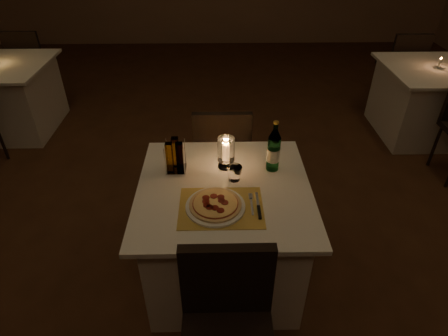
{
  "coord_description": "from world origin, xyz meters",
  "views": [
    {
      "loc": [
        -0.02,
        -1.91,
        2.07
      ],
      "look_at": [
        0.02,
        -0.2,
        0.86
      ],
      "focal_mm": 30.0,
      "sensor_mm": 36.0,
      "label": 1
    }
  ],
  "objects_px": {
    "pizza": "(215,204)",
    "main_table": "(224,233)",
    "water_bottle": "(274,151)",
    "plate": "(215,206)",
    "tumbler": "(234,173)",
    "hurricane_candle": "(226,150)",
    "chair_near": "(227,319)",
    "chair_far": "(222,149)",
    "neighbor_table_right": "(427,102)",
    "neighbor_table_left": "(8,97)"
  },
  "relations": [
    {
      "from": "tumbler",
      "to": "neighbor_table_right",
      "type": "bearing_deg",
      "value": 40.53
    },
    {
      "from": "pizza",
      "to": "chair_near",
      "type": "bearing_deg",
      "value": -84.63
    },
    {
      "from": "pizza",
      "to": "water_bottle",
      "type": "xyz_separation_m",
      "value": [
        0.35,
        0.36,
        0.1
      ]
    },
    {
      "from": "neighbor_table_left",
      "to": "neighbor_table_right",
      "type": "relative_size",
      "value": 1.0
    },
    {
      "from": "main_table",
      "to": "chair_near",
      "type": "xyz_separation_m",
      "value": [
        0.0,
        -0.71,
        0.18
      ]
    },
    {
      "from": "neighbor_table_right",
      "to": "chair_far",
      "type": "bearing_deg",
      "value": -151.8
    },
    {
      "from": "chair_near",
      "to": "neighbor_table_left",
      "type": "xyz_separation_m",
      "value": [
        -2.29,
        2.79,
        -0.18
      ]
    },
    {
      "from": "plate",
      "to": "neighbor_table_left",
      "type": "relative_size",
      "value": 0.32
    },
    {
      "from": "plate",
      "to": "water_bottle",
      "type": "relative_size",
      "value": 0.98
    },
    {
      "from": "chair_far",
      "to": "neighbor_table_right",
      "type": "xyz_separation_m",
      "value": [
        2.18,
        1.17,
        -0.18
      ]
    },
    {
      "from": "hurricane_candle",
      "to": "neighbor_table_right",
      "type": "xyz_separation_m",
      "value": [
        2.16,
        1.67,
        -0.48
      ]
    },
    {
      "from": "main_table",
      "to": "hurricane_candle",
      "type": "height_order",
      "value": "hurricane_candle"
    },
    {
      "from": "tumbler",
      "to": "water_bottle",
      "type": "bearing_deg",
      "value": 23.59
    },
    {
      "from": "hurricane_candle",
      "to": "chair_near",
      "type": "bearing_deg",
      "value": -91.0
    },
    {
      "from": "chair_near",
      "to": "chair_far",
      "type": "distance_m",
      "value": 1.43
    },
    {
      "from": "pizza",
      "to": "hurricane_candle",
      "type": "xyz_separation_m",
      "value": [
        0.07,
        0.39,
        0.09
      ]
    },
    {
      "from": "water_bottle",
      "to": "hurricane_candle",
      "type": "height_order",
      "value": "water_bottle"
    },
    {
      "from": "chair_far",
      "to": "hurricane_candle",
      "type": "xyz_separation_m",
      "value": [
        0.02,
        -0.51,
        0.31
      ]
    },
    {
      "from": "tumbler",
      "to": "hurricane_candle",
      "type": "distance_m",
      "value": 0.16
    },
    {
      "from": "pizza",
      "to": "main_table",
      "type": "bearing_deg",
      "value": 74.42
    },
    {
      "from": "pizza",
      "to": "tumbler",
      "type": "distance_m",
      "value": 0.28
    },
    {
      "from": "chair_near",
      "to": "neighbor_table_right",
      "type": "distance_m",
      "value": 3.39
    },
    {
      "from": "chair_near",
      "to": "neighbor_table_right",
      "type": "xyz_separation_m",
      "value": [
        2.18,
        2.6,
        -0.18
      ]
    },
    {
      "from": "plate",
      "to": "tumbler",
      "type": "bearing_deg",
      "value": 66.28
    },
    {
      "from": "chair_near",
      "to": "water_bottle",
      "type": "height_order",
      "value": "water_bottle"
    },
    {
      "from": "plate",
      "to": "neighbor_table_right",
      "type": "bearing_deg",
      "value": 42.8
    },
    {
      "from": "tumbler",
      "to": "water_bottle",
      "type": "height_order",
      "value": "water_bottle"
    },
    {
      "from": "plate",
      "to": "hurricane_candle",
      "type": "relative_size",
      "value": 1.6
    },
    {
      "from": "chair_far",
      "to": "plate",
      "type": "bearing_deg",
      "value": -93.2
    },
    {
      "from": "main_table",
      "to": "water_bottle",
      "type": "xyz_separation_m",
      "value": [
        0.3,
        0.18,
        0.5
      ]
    },
    {
      "from": "main_table",
      "to": "water_bottle",
      "type": "height_order",
      "value": "water_bottle"
    },
    {
      "from": "hurricane_candle",
      "to": "tumbler",
      "type": "bearing_deg",
      "value": -71.52
    },
    {
      "from": "pizza",
      "to": "neighbor_table_right",
      "type": "distance_m",
      "value": 3.06
    },
    {
      "from": "tumbler",
      "to": "neighbor_table_right",
      "type": "xyz_separation_m",
      "value": [
        2.12,
        1.81,
        -0.41
      ]
    },
    {
      "from": "plate",
      "to": "tumbler",
      "type": "xyz_separation_m",
      "value": [
        0.11,
        0.25,
        0.03
      ]
    },
    {
      "from": "hurricane_candle",
      "to": "neighbor_table_left",
      "type": "relative_size",
      "value": 0.2
    },
    {
      "from": "neighbor_table_right",
      "to": "chair_near",
      "type": "bearing_deg",
      "value": -129.98
    },
    {
      "from": "plate",
      "to": "neighbor_table_left",
      "type": "distance_m",
      "value": 3.2
    },
    {
      "from": "tumbler",
      "to": "water_bottle",
      "type": "distance_m",
      "value": 0.27
    },
    {
      "from": "plate",
      "to": "chair_far",
      "type": "bearing_deg",
      "value": 86.8
    },
    {
      "from": "pizza",
      "to": "neighbor_table_left",
      "type": "height_order",
      "value": "pizza"
    },
    {
      "from": "chair_near",
      "to": "tumbler",
      "type": "distance_m",
      "value": 0.82
    },
    {
      "from": "main_table",
      "to": "tumbler",
      "type": "height_order",
      "value": "tumbler"
    },
    {
      "from": "chair_near",
      "to": "tumbler",
      "type": "height_order",
      "value": "chair_near"
    },
    {
      "from": "chair_near",
      "to": "chair_far",
      "type": "height_order",
      "value": "same"
    },
    {
      "from": "pizza",
      "to": "neighbor_table_right",
      "type": "bearing_deg",
      "value": 42.79
    },
    {
      "from": "water_bottle",
      "to": "tumbler",
      "type": "bearing_deg",
      "value": -156.41
    },
    {
      "from": "chair_far",
      "to": "water_bottle",
      "type": "relative_size",
      "value": 2.75
    },
    {
      "from": "water_bottle",
      "to": "neighbor_table_left",
      "type": "height_order",
      "value": "water_bottle"
    },
    {
      "from": "neighbor_table_left",
      "to": "pizza",
      "type": "bearing_deg",
      "value": -45.24
    }
  ]
}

